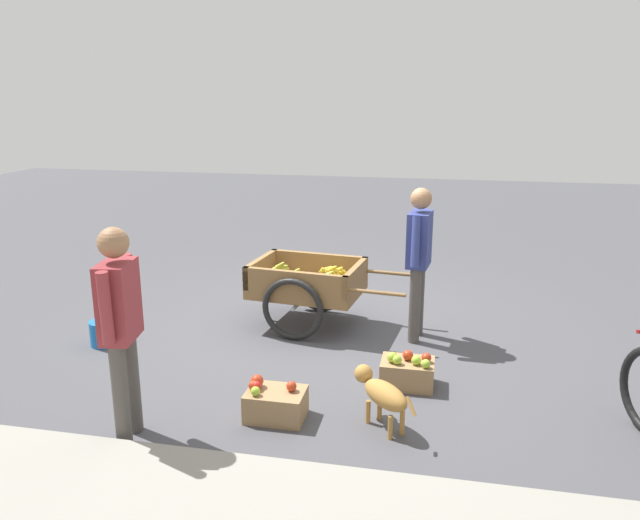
{
  "coord_description": "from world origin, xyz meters",
  "views": [
    {
      "loc": [
        -1.1,
        5.8,
        2.39
      ],
      "look_at": [
        0.11,
        -0.08,
        0.75
      ],
      "focal_mm": 34.65,
      "sensor_mm": 36.0,
      "label": 1
    }
  ],
  "objects_px": {
    "dog": "(382,393)",
    "bystander_person": "(120,318)",
    "plastic_bucket": "(104,333)",
    "apple_crate": "(407,372)",
    "mixed_fruit_crate": "(275,403)",
    "vendor_person": "(419,251)",
    "fruit_cart": "(308,285)"
  },
  "relations": [
    {
      "from": "plastic_bucket",
      "to": "mixed_fruit_crate",
      "type": "xyz_separation_m",
      "value": [
        -2.01,
        1.02,
        0.0
      ]
    },
    {
      "from": "fruit_cart",
      "to": "plastic_bucket",
      "type": "relative_size",
      "value": 6.34
    },
    {
      "from": "plastic_bucket",
      "to": "mixed_fruit_crate",
      "type": "height_order",
      "value": "mixed_fruit_crate"
    },
    {
      "from": "dog",
      "to": "mixed_fruit_crate",
      "type": "height_order",
      "value": "dog"
    },
    {
      "from": "dog",
      "to": "mixed_fruit_crate",
      "type": "relative_size",
      "value": 1.17
    },
    {
      "from": "plastic_bucket",
      "to": "apple_crate",
      "type": "height_order",
      "value": "apple_crate"
    },
    {
      "from": "dog",
      "to": "plastic_bucket",
      "type": "distance_m",
      "value": 2.98
    },
    {
      "from": "vendor_person",
      "to": "mixed_fruit_crate",
      "type": "distance_m",
      "value": 2.19
    },
    {
      "from": "dog",
      "to": "apple_crate",
      "type": "height_order",
      "value": "dog"
    },
    {
      "from": "vendor_person",
      "to": "mixed_fruit_crate",
      "type": "relative_size",
      "value": 3.44
    },
    {
      "from": "dog",
      "to": "bystander_person",
      "type": "height_order",
      "value": "bystander_person"
    },
    {
      "from": "fruit_cart",
      "to": "dog",
      "type": "height_order",
      "value": "fruit_cart"
    },
    {
      "from": "plastic_bucket",
      "to": "fruit_cart",
      "type": "bearing_deg",
      "value": -153.38
    },
    {
      "from": "mixed_fruit_crate",
      "to": "vendor_person",
      "type": "bearing_deg",
      "value": -117.88
    },
    {
      "from": "fruit_cart",
      "to": "mixed_fruit_crate",
      "type": "relative_size",
      "value": 3.93
    },
    {
      "from": "mixed_fruit_crate",
      "to": "fruit_cart",
      "type": "bearing_deg",
      "value": -84.78
    },
    {
      "from": "plastic_bucket",
      "to": "mixed_fruit_crate",
      "type": "distance_m",
      "value": 2.25
    },
    {
      "from": "apple_crate",
      "to": "bystander_person",
      "type": "bearing_deg",
      "value": 33.18
    },
    {
      "from": "plastic_bucket",
      "to": "bystander_person",
      "type": "distance_m",
      "value": 2.02
    },
    {
      "from": "fruit_cart",
      "to": "apple_crate",
      "type": "relative_size",
      "value": 3.93
    },
    {
      "from": "vendor_person",
      "to": "fruit_cart",
      "type": "bearing_deg",
      "value": -6.63
    },
    {
      "from": "vendor_person",
      "to": "apple_crate",
      "type": "xyz_separation_m",
      "value": [
        0.01,
        1.07,
        -0.77
      ]
    },
    {
      "from": "fruit_cart",
      "to": "apple_crate",
      "type": "distance_m",
      "value": 1.67
    },
    {
      "from": "plastic_bucket",
      "to": "apple_crate",
      "type": "bearing_deg",
      "value": 174.53
    },
    {
      "from": "vendor_person",
      "to": "dog",
      "type": "bearing_deg",
      "value": 85.08
    },
    {
      "from": "apple_crate",
      "to": "bystander_person",
      "type": "relative_size",
      "value": 0.29
    },
    {
      "from": "plastic_bucket",
      "to": "mixed_fruit_crate",
      "type": "relative_size",
      "value": 0.62
    },
    {
      "from": "vendor_person",
      "to": "apple_crate",
      "type": "height_order",
      "value": "vendor_person"
    },
    {
      "from": "vendor_person",
      "to": "apple_crate",
      "type": "distance_m",
      "value": 1.32
    },
    {
      "from": "vendor_person",
      "to": "apple_crate",
      "type": "relative_size",
      "value": 3.44
    },
    {
      "from": "vendor_person",
      "to": "plastic_bucket",
      "type": "bearing_deg",
      "value": 14.86
    },
    {
      "from": "plastic_bucket",
      "to": "bystander_person",
      "type": "xyz_separation_m",
      "value": [
        -1.08,
        1.51,
        0.79
      ]
    }
  ]
}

